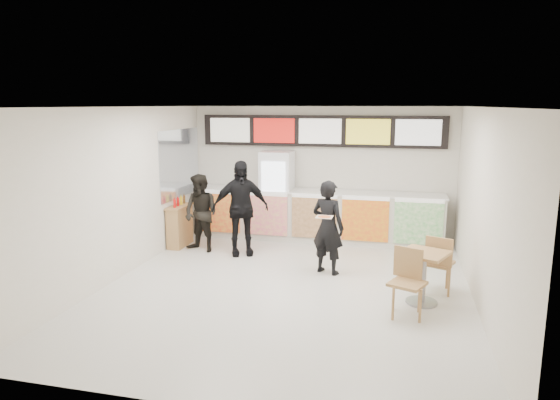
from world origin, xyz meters
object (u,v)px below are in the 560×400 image
(service_counter, at_px, (317,216))
(cafe_table, at_px, (423,268))
(customer_main, at_px, (328,227))
(customer_mid, at_px, (240,208))
(condiment_ledge, at_px, (180,225))
(customer_left, at_px, (201,213))
(drinks_fridge, at_px, (277,195))

(service_counter, bearing_deg, cafe_table, -55.82)
(customer_main, relative_size, customer_mid, 0.88)
(service_counter, height_order, customer_main, customer_main)
(customer_mid, bearing_deg, cafe_table, -51.39)
(customer_mid, bearing_deg, condiment_ledge, 144.56)
(customer_left, bearing_deg, drinks_fridge, 66.66)
(drinks_fridge, height_order, cafe_table, drinks_fridge)
(drinks_fridge, xyz_separation_m, customer_mid, (-0.40, -1.45, -0.03))
(customer_main, distance_m, condiment_ledge, 3.55)
(drinks_fridge, distance_m, cafe_table, 4.52)
(customer_main, bearing_deg, customer_mid, 0.64)
(cafe_table, xyz_separation_m, condiment_ledge, (-5.01, 2.08, -0.11))
(service_counter, xyz_separation_m, drinks_fridge, (-0.93, 0.02, 0.43))
(service_counter, distance_m, condiment_ledge, 3.04)
(customer_left, relative_size, customer_mid, 0.84)
(cafe_table, height_order, condiment_ledge, condiment_ledge)
(drinks_fridge, height_order, condiment_ledge, drinks_fridge)
(drinks_fridge, distance_m, customer_main, 2.64)
(cafe_table, bearing_deg, customer_left, -179.09)
(drinks_fridge, bearing_deg, customer_mid, -105.60)
(drinks_fridge, height_order, customer_mid, drinks_fridge)
(service_counter, relative_size, cafe_table, 3.24)
(customer_left, xyz_separation_m, customer_mid, (0.87, -0.03, 0.16))
(customer_main, height_order, cafe_table, customer_main)
(customer_main, xyz_separation_m, customer_mid, (-1.89, 0.73, 0.11))
(customer_main, xyz_separation_m, cafe_table, (1.63, -1.07, -0.29))
(drinks_fridge, relative_size, customer_left, 1.23)
(cafe_table, bearing_deg, customer_mid, 176.44)
(customer_left, relative_size, cafe_table, 0.95)
(customer_left, bearing_deg, service_counter, 50.98)
(customer_mid, height_order, condiment_ledge, customer_mid)
(service_counter, distance_m, customer_mid, 2.00)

